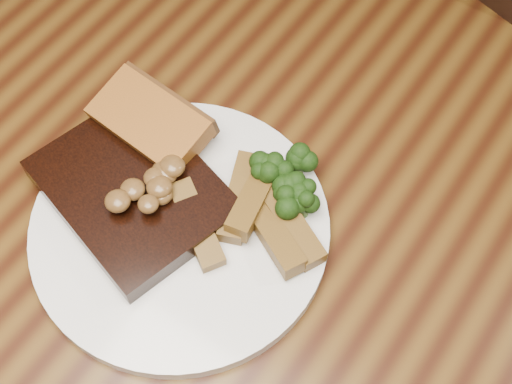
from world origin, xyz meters
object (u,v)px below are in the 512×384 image
dining_table (257,264)px  garlic_bread (153,133)px  plate (180,229)px  potato_wedges (251,246)px  steak (133,191)px  chair_far (416,14)px

dining_table → garlic_bread: 0.18m
plate → potato_wedges: size_ratio=2.47×
garlic_bread → steak: bearing=-62.8°
potato_wedges → plate: bearing=-165.9°
plate → garlic_bread: (-0.08, 0.06, 0.02)m
dining_table → plate: bearing=-140.1°
plate → potato_wedges: potato_wedges is taller
plate → garlic_bread: garlic_bread is taller
dining_table → steak: (-0.11, -0.05, 0.12)m
plate → garlic_bread: bearing=142.5°
chair_far → dining_table: bearing=112.6°
potato_wedges → garlic_bread: bearing=163.5°
dining_table → chair_far: chair_far is taller
dining_table → chair_far: 0.60m
plate → steak: size_ratio=1.60×
potato_wedges → steak: bearing=-172.2°
garlic_bread → potato_wedges: 0.16m
chair_far → steak: chair_far is taller
plate → steak: steak is taller
dining_table → plate: plate is taller
chair_far → plate: 0.67m
chair_far → potato_wedges: 0.67m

